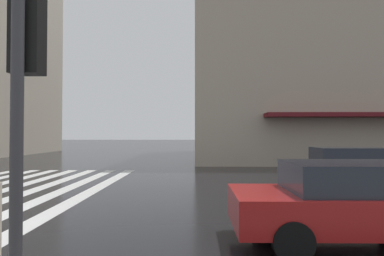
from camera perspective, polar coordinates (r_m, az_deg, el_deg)
haussmann_block_corner at (r=32.40m, az=25.88°, el=13.92°), size 19.48×26.86×20.92m
traffic_signal_post at (r=3.69m, az=-27.20°, el=7.88°), size 0.44×0.30×3.20m
car_dark_grey at (r=13.52m, az=26.11°, el=-5.83°), size 1.85×4.10×1.41m
car_red at (r=6.40m, az=26.42°, el=-11.24°), size 1.85×4.10×1.41m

